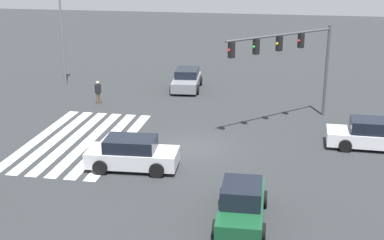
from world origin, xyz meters
name	(u,v)px	position (x,y,z in m)	size (l,w,h in m)	color
ground_plane	(192,148)	(0.00, 0.00, 0.00)	(117.92, 117.92, 0.00)	#2B2D30
crosswalk_markings	(80,140)	(0.00, -6.20, 0.00)	(9.99, 5.35, 0.01)	silver
traffic_signal_mast	(290,52)	(-4.83, 4.83, 4.35)	(5.71, 5.71, 5.65)	#47474C
car_0	(132,154)	(3.17, -2.32, 0.74)	(2.24, 4.39, 1.54)	silver
car_2	(187,80)	(-11.92, -2.55, 0.70)	(4.41, 2.31, 1.46)	gray
car_3	(375,135)	(-1.70, 9.41, 0.73)	(2.12, 4.90, 1.54)	silver
car_4	(242,204)	(7.44, 3.27, 0.73)	(4.40, 2.01, 1.62)	#144728
pedestrian	(98,91)	(-6.99, -7.65, 0.87)	(0.41, 0.41, 1.57)	brown
street_light_pole_b	(61,17)	(-11.53, -11.91, 5.13)	(0.80, 0.36, 8.64)	slate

